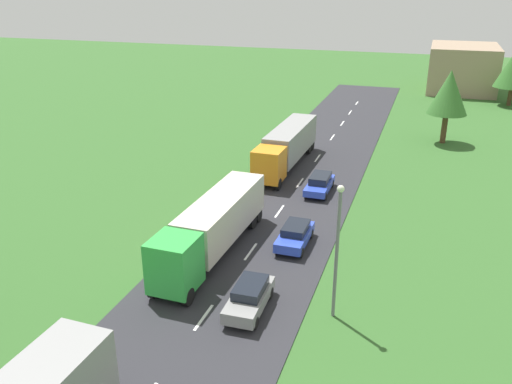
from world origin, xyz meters
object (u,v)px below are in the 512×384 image
(car_fifth, at_px, (320,183))
(lamppost_second, at_px, (337,245))
(car_third, at_px, (249,297))
(tree_birch, at_px, (449,93))
(car_fourth, at_px, (295,235))
(distant_building, at_px, (462,68))
(truck_second, at_px, (213,225))
(truck_third, at_px, (287,145))

(car_fifth, bearing_deg, lamppost_second, -75.68)
(car_third, height_order, car_fifth, car_third)
(car_fifth, bearing_deg, car_third, -90.01)
(car_fifth, bearing_deg, tree_birch, 62.46)
(car_fourth, distance_m, distant_building, 61.73)
(car_fourth, distance_m, lamppost_second, 8.79)
(truck_second, xyz_separation_m, distant_building, (16.39, 63.38, 1.42))
(car_fourth, xyz_separation_m, distant_building, (11.69, 60.56, 2.67))
(car_fourth, bearing_deg, lamppost_second, -61.13)
(truck_second, distance_m, lamppost_second, 9.85)
(car_fourth, xyz_separation_m, tree_birch, (9.26, 28.53, 4.65))
(car_fifth, bearing_deg, truck_third, 127.94)
(car_third, distance_m, car_fourth, 8.05)
(car_fifth, bearing_deg, car_fourth, -87.50)
(truck_third, bearing_deg, distant_building, 69.87)
(truck_second, bearing_deg, distant_building, 75.50)
(car_fourth, distance_m, car_fifth, 9.95)
(tree_birch, height_order, distant_building, tree_birch)
(truck_second, relative_size, car_third, 2.99)
(tree_birch, xyz_separation_m, distant_building, (2.44, 32.02, -1.97))
(car_fifth, distance_m, tree_birch, 21.47)
(truck_third, height_order, car_fourth, truck_third)
(car_fourth, height_order, distant_building, distant_building)
(distant_building, bearing_deg, car_fifth, -103.48)
(truck_second, height_order, car_third, truck_second)
(tree_birch, distance_m, distant_building, 32.18)
(tree_birch, bearing_deg, car_fourth, -107.98)
(truck_second, distance_m, truck_third, 18.37)
(car_fifth, xyz_separation_m, lamppost_second, (4.35, -17.06, 3.36))
(truck_second, xyz_separation_m, lamppost_second, (8.61, -4.29, 2.11))
(truck_third, height_order, car_fifth, truck_third)
(car_fourth, bearing_deg, distant_building, 79.07)
(truck_second, relative_size, lamppost_second, 1.74)
(truck_second, height_order, lamppost_second, lamppost_second)
(car_fourth, height_order, tree_birch, tree_birch)
(car_third, relative_size, distant_building, 0.32)
(truck_second, xyz_separation_m, car_fifth, (4.26, 12.77, -1.25))
(car_fifth, height_order, distant_building, distant_building)
(car_third, bearing_deg, car_fourth, 86.87)
(truck_second, distance_m, car_third, 6.84)
(truck_third, distance_m, tree_birch, 19.43)
(truck_second, xyz_separation_m, tree_birch, (13.95, 31.35, 3.40))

